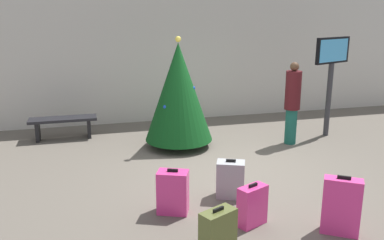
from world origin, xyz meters
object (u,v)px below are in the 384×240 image
(waiting_bench, at_px, (63,123))
(suitcase_2, at_px, (230,179))
(holiday_tree, at_px, (179,92))
(traveller_0, at_px, (292,101))
(suitcase_1, at_px, (173,192))
(suitcase_4, at_px, (218,231))
(flight_info_kiosk, at_px, (332,66))
(suitcase_0, at_px, (252,206))
(suitcase_3, at_px, (341,206))

(waiting_bench, xyz_separation_m, suitcase_2, (2.59, -3.78, -0.07))
(holiday_tree, xyz_separation_m, traveller_0, (2.37, -0.42, -0.24))
(suitcase_1, distance_m, suitcase_4, 1.14)
(traveller_0, bearing_deg, suitcase_2, -134.76)
(flight_info_kiosk, bearing_deg, traveller_0, -162.77)
(traveller_0, relative_size, suitcase_0, 2.98)
(suitcase_1, bearing_deg, waiting_bench, 111.91)
(suitcase_2, bearing_deg, suitcase_3, -54.15)
(suitcase_4, bearing_deg, waiting_bench, 110.58)
(suitcase_0, bearing_deg, suitcase_1, 147.01)
(traveller_0, bearing_deg, suitcase_3, -108.18)
(suitcase_0, bearing_deg, suitcase_2, 89.23)
(suitcase_2, relative_size, suitcase_3, 0.77)
(flight_info_kiosk, relative_size, suitcase_0, 3.78)
(flight_info_kiosk, distance_m, traveller_0, 1.32)
(suitcase_4, bearing_deg, suitcase_0, 37.42)
(flight_info_kiosk, distance_m, suitcase_4, 5.66)
(traveller_0, distance_m, suitcase_0, 3.80)
(flight_info_kiosk, relative_size, traveller_0, 1.27)
(waiting_bench, bearing_deg, suitcase_0, -61.10)
(suitcase_3, bearing_deg, suitcase_4, 179.89)
(suitcase_0, height_order, suitcase_1, suitcase_1)
(holiday_tree, relative_size, traveller_0, 1.31)
(waiting_bench, relative_size, suitcase_4, 2.58)
(suitcase_2, distance_m, suitcase_4, 1.52)
(suitcase_0, bearing_deg, suitcase_4, -142.58)
(flight_info_kiosk, distance_m, waiting_bench, 6.10)
(suitcase_2, xyz_separation_m, suitcase_4, (-0.65, -1.37, -0.02))
(suitcase_1, relative_size, suitcase_2, 1.07)
(waiting_bench, bearing_deg, flight_info_kiosk, -12.28)
(suitcase_0, bearing_deg, traveller_0, 54.63)
(holiday_tree, height_order, suitcase_0, holiday_tree)
(holiday_tree, height_order, traveller_0, holiday_tree)
(waiting_bench, height_order, suitcase_3, suitcase_3)
(flight_info_kiosk, relative_size, suitcase_3, 2.81)
(suitcase_2, bearing_deg, suitcase_4, -115.42)
(holiday_tree, height_order, waiting_bench, holiday_tree)
(waiting_bench, relative_size, suitcase_2, 2.39)
(suitcase_2, distance_m, suitcase_3, 1.70)
(suitcase_3, height_order, suitcase_4, suitcase_3)
(waiting_bench, distance_m, suitcase_2, 4.58)
(suitcase_3, bearing_deg, suitcase_1, 150.43)
(suitcase_1, distance_m, suitcase_2, 0.99)
(traveller_0, relative_size, suitcase_4, 3.09)
(waiting_bench, xyz_separation_m, suitcase_3, (3.58, -5.15, 0.02))
(holiday_tree, relative_size, suitcase_2, 3.75)
(holiday_tree, bearing_deg, suitcase_1, -104.58)
(suitcase_1, xyz_separation_m, suitcase_3, (1.95, -1.11, 0.07))
(suitcase_1, bearing_deg, traveller_0, 38.11)
(flight_info_kiosk, distance_m, suitcase_2, 4.31)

